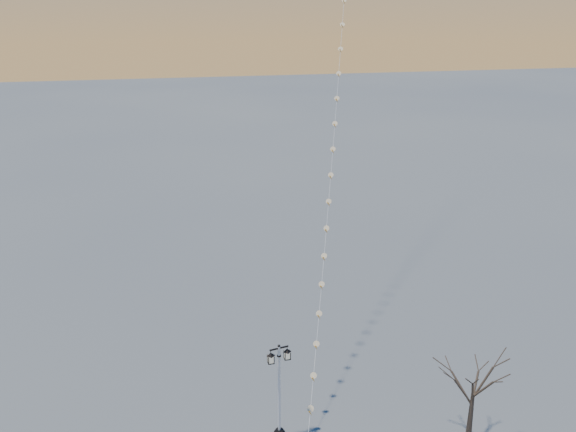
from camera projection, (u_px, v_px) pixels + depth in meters
name	position (u px, v px, depth m)	size (l,w,h in m)	color
street_lamp	(279.00, 386.00, 26.65)	(1.15, 0.55, 4.57)	black
bare_tree	(474.00, 381.00, 26.08)	(2.68, 2.68, 4.44)	#392C21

